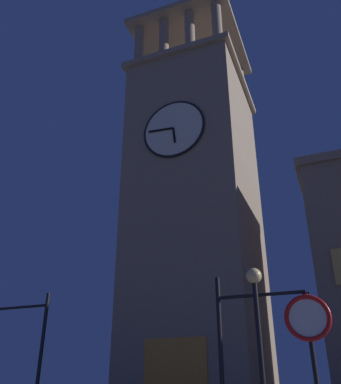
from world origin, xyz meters
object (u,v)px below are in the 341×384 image
object	(u,v)px
no_horn_sign	(310,336)
clocktower	(198,219)
street_lamp	(258,321)
traffic_signal_near	(250,333)
traffic_signal_mid	(22,340)

from	to	relation	value
no_horn_sign	clocktower	bearing A→B (deg)	-66.39
clocktower	street_lamp	size ratio (longest dim) A/B	6.16
clocktower	traffic_signal_near	world-z (taller)	clocktower
traffic_signal_near	street_lamp	distance (m)	2.72
no_horn_sign	traffic_signal_mid	bearing A→B (deg)	-31.92
traffic_signal_mid	no_horn_sign	world-z (taller)	traffic_signal_mid
traffic_signal_near	no_horn_sign	distance (m)	7.12
clocktower	traffic_signal_near	distance (m)	13.70
traffic_signal_mid	street_lamp	size ratio (longest dim) A/B	1.17
clocktower	traffic_signal_mid	size ratio (longest dim) A/B	5.28
traffic_signal_mid	street_lamp	world-z (taller)	traffic_signal_mid
traffic_signal_near	traffic_signal_mid	bearing A→B (deg)	-7.09
street_lamp	no_horn_sign	bearing A→B (deg)	111.45
street_lamp	clocktower	bearing A→B (deg)	-65.69
traffic_signal_near	clocktower	bearing A→B (deg)	-63.75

